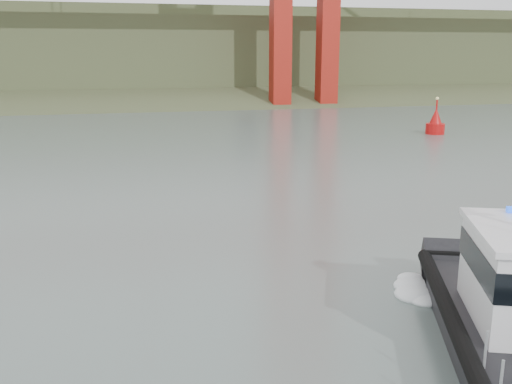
# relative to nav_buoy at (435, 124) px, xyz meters

# --- Properties ---
(ground) EXTENTS (400.00, 400.00, 0.00)m
(ground) POSITION_rel_nav_buoy_xyz_m (-25.81, -40.33, -1.12)
(ground) COLOR slate
(ground) RESTS_ON ground
(headlands) EXTENTS (500.00, 105.36, 27.12)m
(headlands) POSITION_rel_nav_buoy_xyz_m (-25.81, 85.17, 5.92)
(headlands) COLOR #3B4829
(headlands) RESTS_ON ground
(nav_buoy) EXTENTS (2.05, 2.05, 4.26)m
(nav_buoy) POSITION_rel_nav_buoy_xyz_m (0.00, 0.00, 0.00)
(nav_buoy) COLOR #A70B0B
(nav_buoy) RESTS_ON ground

